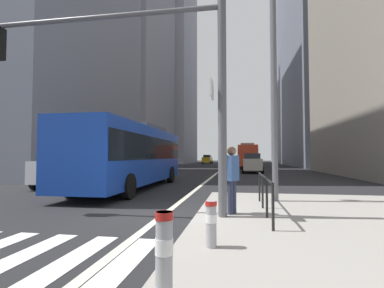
# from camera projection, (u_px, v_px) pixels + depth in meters

# --- Properties ---
(ground_plane) EXTENTS (160.00, 160.00, 0.00)m
(ground_plane) POSITION_uv_depth(u_px,v_px,m) (217.00, 173.00, 27.75)
(ground_plane) COLOR black
(crosswalk_stripes) EXTENTS (6.75, 3.20, 0.01)m
(crosswalk_stripes) POSITION_uv_depth(u_px,v_px,m) (32.00, 266.00, 4.26)
(crosswalk_stripes) COLOR silver
(crosswalk_stripes) RESTS_ON ground
(lane_centre_line) EXTENTS (0.20, 80.00, 0.01)m
(lane_centre_line) POSITION_uv_depth(u_px,v_px,m) (223.00, 169.00, 37.60)
(lane_centre_line) COLOR beige
(lane_centre_line) RESTS_ON ground
(office_tower_left_mid) EXTENTS (10.45, 18.43, 51.05)m
(office_tower_left_mid) POSITION_uv_depth(u_px,v_px,m) (135.00, 23.00, 50.09)
(office_tower_left_mid) COLOR gray
(office_tower_left_mid) RESTS_ON ground
(office_tower_left_far) EXTENTS (13.29, 19.58, 52.46)m
(office_tower_left_far) POSITION_uv_depth(u_px,v_px,m) (166.00, 59.00, 71.05)
(office_tower_left_far) COLOR gray
(office_tower_left_far) RESTS_ON ground
(office_tower_right_mid) EXTENTS (12.36, 23.29, 43.61)m
(office_tower_right_mid) POSITION_uv_depth(u_px,v_px,m) (325.00, 39.00, 48.29)
(office_tower_right_mid) COLOR slate
(office_tower_right_mid) RESTS_ON ground
(office_tower_right_far) EXTENTS (10.80, 19.38, 51.86)m
(office_tower_right_far) POSITION_uv_depth(u_px,v_px,m) (295.00, 64.00, 73.54)
(office_tower_right_far) COLOR slate
(office_tower_right_far) RESTS_ON ground
(city_bus_blue_oncoming) EXTENTS (2.74, 10.94, 3.40)m
(city_bus_blue_oncoming) POSITION_uv_depth(u_px,v_px,m) (133.00, 153.00, 14.58)
(city_bus_blue_oncoming) COLOR #14389E
(city_bus_blue_oncoming) RESTS_ON ground
(sedan_white_oncoming) EXTENTS (2.14, 4.35, 1.94)m
(sedan_white_oncoming) POSITION_uv_depth(u_px,v_px,m) (70.00, 169.00, 15.18)
(sedan_white_oncoming) COLOR silver
(sedan_white_oncoming) RESTS_ON ground
(city_bus_red_receding) EXTENTS (2.73, 11.00, 3.40)m
(city_bus_red_receding) POSITION_uv_depth(u_px,v_px,m) (247.00, 155.00, 40.13)
(city_bus_red_receding) COLOR red
(city_bus_red_receding) RESTS_ON ground
(car_oncoming_mid) EXTENTS (2.18, 4.23, 1.94)m
(car_oncoming_mid) POSITION_uv_depth(u_px,v_px,m) (207.00, 159.00, 61.92)
(car_oncoming_mid) COLOR gold
(car_oncoming_mid) RESTS_ON ground
(car_receding_near) EXTENTS (2.06, 4.33, 1.94)m
(car_receding_near) POSITION_uv_depth(u_px,v_px,m) (252.00, 163.00, 28.07)
(car_receding_near) COLOR #B2A899
(car_receding_near) RESTS_ON ground
(traffic_signal_gantry) EXTENTS (6.96, 0.65, 6.00)m
(traffic_signal_gantry) POSITION_uv_depth(u_px,v_px,m) (135.00, 64.00, 7.58)
(traffic_signal_gantry) COLOR #515156
(traffic_signal_gantry) RESTS_ON median_island
(street_lamp_post) EXTENTS (5.50, 0.32, 8.00)m
(street_lamp_post) POSITION_uv_depth(u_px,v_px,m) (274.00, 52.00, 9.71)
(street_lamp_post) COLOR #56565B
(street_lamp_post) RESTS_ON median_island
(bollard_front) EXTENTS (0.20, 0.20, 0.94)m
(bollard_front) POSITION_uv_depth(u_px,v_px,m) (164.00, 252.00, 2.92)
(bollard_front) COLOR #99999E
(bollard_front) RESTS_ON median_island
(bollard_left) EXTENTS (0.20, 0.20, 0.77)m
(bollard_left) POSITION_uv_depth(u_px,v_px,m) (211.00, 221.00, 4.69)
(bollard_left) COLOR #99999E
(bollard_left) RESTS_ON median_island
(pedestrian_railing) EXTENTS (0.06, 3.83, 0.98)m
(pedestrian_railing) POSITION_uv_depth(u_px,v_px,m) (264.00, 186.00, 7.58)
(pedestrian_railing) COLOR black
(pedestrian_railing) RESTS_ON median_island
(pedestrian_waiting) EXTENTS (0.40, 0.45, 1.78)m
(pedestrian_waiting) POSITION_uv_depth(u_px,v_px,m) (232.00, 176.00, 7.42)
(pedestrian_waiting) COLOR #2D334C
(pedestrian_waiting) RESTS_ON median_island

